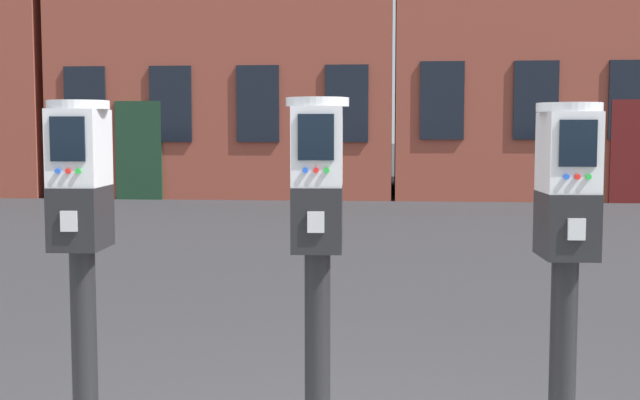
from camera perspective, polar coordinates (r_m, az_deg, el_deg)
The scene contains 3 objects.
parking_meter_near_kerb at distance 3.03m, azimuth -16.19°, elevation -2.05°, with size 0.23×0.26×1.47m.
parking_meter_twin_adjacent at distance 2.84m, azimuth -0.18°, elevation -2.22°, with size 0.23×0.26×1.48m.
parking_meter_end_of_row at distance 2.89m, azimuth 16.66°, elevation -2.57°, with size 0.23×0.26×1.46m.
Camera 1 is at (0.19, -3.08, 1.52)m, focal length 46.24 mm.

